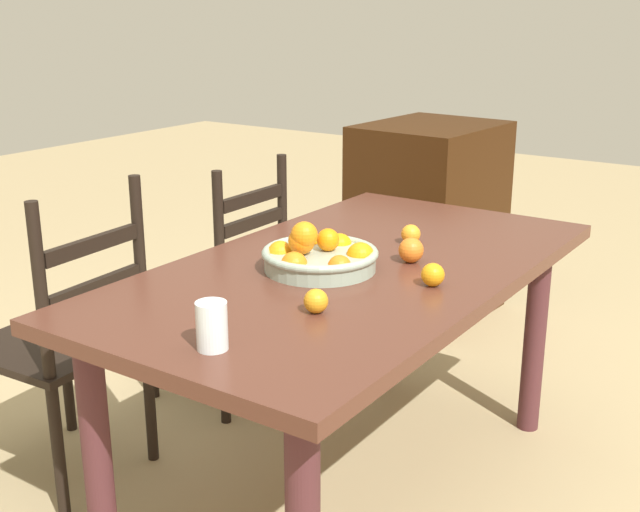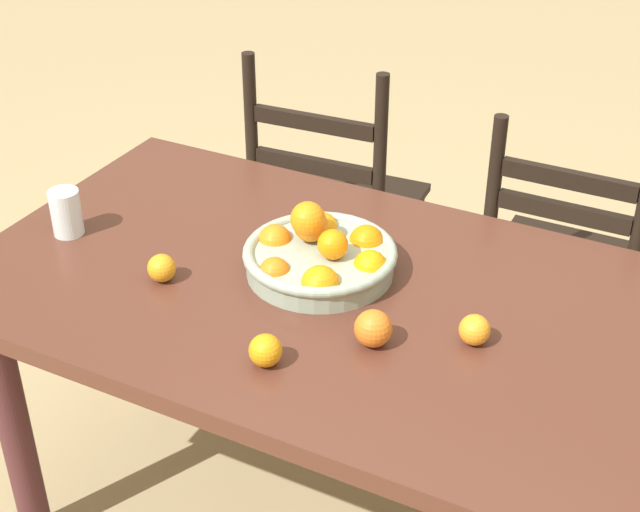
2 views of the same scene
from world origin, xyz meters
name	(u,v)px [view 1 (image 1 of 2)]	position (x,y,z in m)	size (l,w,h in m)	color
ground_plane	(349,489)	(0.00, 0.00, 0.00)	(12.00, 12.00, 0.00)	tan
dining_table	(351,296)	(0.00, 0.00, 0.65)	(1.63, 0.88, 0.74)	#522B20
chair_near_window	(226,284)	(0.29, 0.74, 0.45)	(0.42, 0.42, 0.93)	black
chair_by_cabinet	(66,345)	(-0.42, 0.78, 0.45)	(0.47, 0.47, 0.97)	black
cabinet	(428,221)	(1.52, 0.52, 0.46)	(0.66, 0.54, 0.93)	#331A08
fruit_bowl	(319,255)	(-0.09, 0.05, 0.79)	(0.33, 0.33, 0.14)	#94A895
orange_loose_0	(411,250)	(0.11, -0.13, 0.78)	(0.07, 0.07, 0.07)	orange
orange_loose_1	(316,301)	(-0.37, -0.13, 0.77)	(0.06, 0.06, 0.06)	orange
orange_loose_2	(411,234)	(0.28, -0.04, 0.77)	(0.06, 0.06, 0.06)	orange
orange_loose_3	(433,275)	(-0.04, -0.28, 0.78)	(0.06, 0.06, 0.06)	orange
drinking_glass	(212,326)	(-0.67, -0.07, 0.80)	(0.07, 0.07, 0.11)	silver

